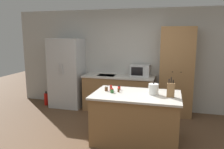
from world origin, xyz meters
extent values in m
cube|color=#B2B2AD|center=(0.00, 2.33, 1.30)|extent=(7.20, 0.06, 2.60)
cube|color=#B7BABC|center=(-2.03, 1.98, 0.93)|extent=(0.86, 0.65, 1.85)
cylinder|color=silver|center=(-2.07, 1.64, 1.07)|extent=(0.02, 0.02, 0.30)
cylinder|color=silver|center=(-1.99, 1.64, 1.07)|extent=(0.02, 0.02, 0.30)
cube|color=olive|center=(-0.60, 2.00, 0.44)|extent=(1.78, 0.60, 0.88)
cube|color=beige|center=(-0.60, 2.00, 0.90)|extent=(1.82, 0.64, 0.03)
cube|color=#9EA0A3|center=(-0.92, 2.00, 0.91)|extent=(0.44, 0.34, 0.01)
cube|color=olive|center=(0.81, 2.05, 1.07)|extent=(0.78, 0.50, 2.13)
sphere|color=black|center=(0.72, 1.79, 1.11)|extent=(0.02, 0.02, 0.02)
sphere|color=black|center=(0.91, 1.79, 1.11)|extent=(0.02, 0.02, 0.02)
cube|color=olive|center=(0.10, 0.46, 0.43)|extent=(1.50, 0.94, 0.86)
cube|color=beige|center=(0.10, 0.46, 0.88)|extent=(1.56, 1.00, 0.03)
cube|color=#B2B5B7|center=(-0.06, 2.11, 1.06)|extent=(0.48, 0.34, 0.29)
cube|color=black|center=(-0.12, 1.93, 1.06)|extent=(0.29, 0.01, 0.20)
cube|color=olive|center=(0.69, 0.40, 1.02)|extent=(0.13, 0.07, 0.24)
cylinder|color=black|center=(0.66, 0.39, 1.17)|extent=(0.02, 0.02, 0.08)
cylinder|color=black|center=(0.69, 0.40, 1.19)|extent=(0.02, 0.02, 0.11)
cylinder|color=black|center=(0.73, 0.40, 1.17)|extent=(0.02, 0.02, 0.06)
cylinder|color=#B2281E|center=(-0.40, 0.55, 0.94)|extent=(0.05, 0.05, 0.09)
cylinder|color=red|center=(-0.40, 0.55, 0.99)|extent=(0.04, 0.04, 0.02)
cylinder|color=#337033|center=(-0.34, 0.41, 0.93)|extent=(0.06, 0.06, 0.07)
cylinder|color=red|center=(-0.34, 0.41, 0.97)|extent=(0.05, 0.05, 0.01)
cylinder|color=#563319|center=(-0.24, 0.49, 0.93)|extent=(0.04, 0.04, 0.07)
cylinder|color=red|center=(-0.24, 0.49, 0.97)|extent=(0.03, 0.03, 0.01)
cylinder|color=#563319|center=(-0.48, 0.51, 0.93)|extent=(0.06, 0.06, 0.07)
cylinder|color=silver|center=(-0.48, 0.51, 0.98)|extent=(0.04, 0.04, 0.02)
cylinder|color=#B2281E|center=(-0.27, 0.67, 0.93)|extent=(0.05, 0.05, 0.07)
cylinder|color=black|center=(-0.27, 0.67, 0.97)|extent=(0.04, 0.04, 0.02)
cylinder|color=white|center=(0.40, 0.49, 0.99)|extent=(0.18, 0.18, 0.19)
sphere|color=#262628|center=(0.40, 0.49, 1.10)|extent=(0.02, 0.02, 0.02)
cylinder|color=red|center=(-2.65, 1.88, 0.17)|extent=(0.12, 0.12, 0.33)
cylinder|color=black|center=(-2.65, 1.88, 0.36)|extent=(0.05, 0.05, 0.06)
camera|label=1|loc=(0.68, -3.33, 1.94)|focal=35.00mm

